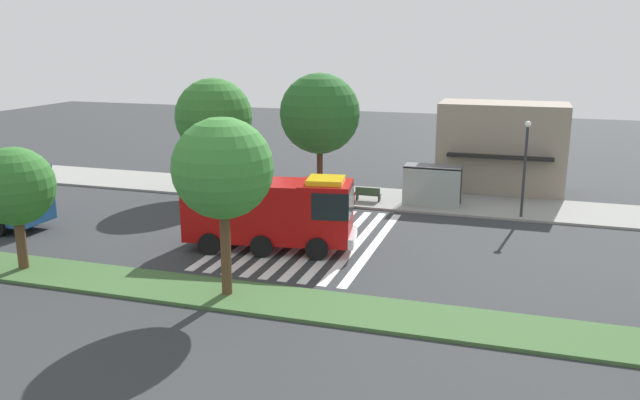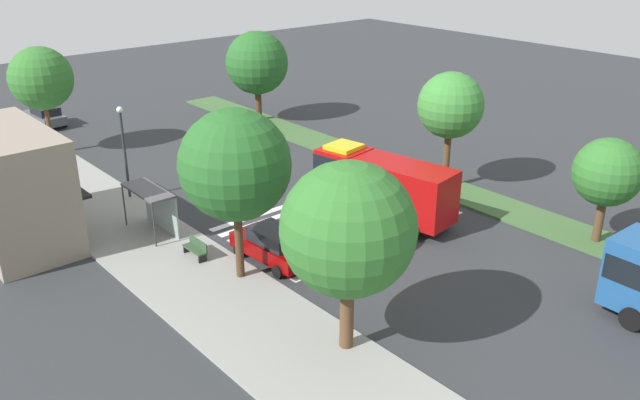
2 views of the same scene
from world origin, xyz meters
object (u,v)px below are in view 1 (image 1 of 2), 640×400
Objects in this scene: parked_car_west at (315,196)px; sidewalk_tree_west at (320,114)px; median_tree_west at (223,169)px; fire_truck at (275,210)px; street_lamp at (525,160)px; bench_near_shelter at (368,194)px; sidewalk_tree_far_west at (214,117)px; bus_stop_shelter at (432,178)px; median_tree_far_west at (15,187)px.

sidewalk_tree_west reaches higher than parked_car_west.
parked_car_west is 14.72m from median_tree_west.
sidewalk_tree_west is (-0.37, 2.20, 4.75)m from parked_car_west.
sidewalk_tree_west is (-0.84, 9.98, 3.63)m from fire_truck.
street_lamp reaches higher than fire_truck.
bench_near_shelter is 17.55m from median_tree_west.
sidewalk_tree_far_west is (-7.69, 2.20, 4.27)m from parked_car_west.
sidewalk_tree_west reaches higher than bus_stop_shelter.
street_lamp reaches higher than bench_near_shelter.
street_lamp is at bearing 54.56° from median_tree_west.
fire_truck is 2.48× the size of bus_stop_shelter.
street_lamp is (11.59, 9.58, 1.45)m from fire_truck.
median_tree_west is (-11.26, -15.83, 1.84)m from street_lamp.
sidewalk_tree_west reaches higher than median_tree_west.
bus_stop_shelter is 0.46× the size of sidewalk_tree_far_west.
median_tree_west is at bearing -85.90° from sidewalk_tree_west.
bus_stop_shelter is 8.01m from sidewalk_tree_west.
sidewalk_tree_west is at bearing 178.16° from street_lamp.
street_lamp is at bearing 36.51° from median_tree_far_west.
bench_near_shelter is 0.29× the size of median_tree_far_west.
median_tree_far_west is at bearing -156.62° from fire_truck.
bus_stop_shelter is (6.67, 2.80, 0.98)m from parked_car_west.
sidewalk_tree_west is at bearing 96.34° from parked_car_west.
parked_car_west is (-0.46, 7.78, -1.12)m from fire_truck.
sidewalk_tree_west is at bearing 0.00° from sidewalk_tree_far_west.
bench_near_shelter is at bearing 83.61° from median_tree_west.
sidewalk_tree_west is (7.32, 0.00, 0.48)m from sidewalk_tree_far_west.
median_tree_far_west is (-21.38, -15.83, 0.43)m from street_lamp.
fire_truck reaches higher than bench_near_shelter.
median_tree_far_west is (-12.00, -16.80, 3.31)m from bench_near_shelter.
bus_stop_shelter is at bearing 46.43° from median_tree_far_west.
median_tree_west is at bearing -90.08° from parked_car_west.
street_lamp is at bearing -1.16° from sidewalk_tree_far_west.
fire_truck is 15.11m from street_lamp.
sidewalk_tree_far_west is 16.36m from median_tree_far_west.
street_lamp reaches higher than bus_stop_shelter.
bench_near_shelter is 0.29× the size of street_lamp.
bus_stop_shelter is (6.21, 10.57, -0.14)m from fire_truck.
bus_stop_shelter is 18.14m from median_tree_west.
sidewalk_tree_far_west reaches higher than median_tree_west.
street_lamp is 12.62m from sidewalk_tree_west.
median_tree_far_west is at bearing 180.00° from median_tree_west.
median_tree_far_west is at bearing -118.89° from sidewalk_tree_west.
bench_near_shelter is at bearing 69.03° from fire_truck.
sidewalk_tree_west is 1.45× the size of median_tree_far_west.
sidewalk_tree_west is 16.27m from median_tree_west.
bench_near_shelter is (-4.00, -0.02, -1.30)m from bus_stop_shelter.
median_tree_far_west is 0.77× the size of median_tree_west.
parked_car_west is 9.07m from sidewalk_tree_far_west.
sidewalk_tree_far_west is 18.31m from median_tree_west.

